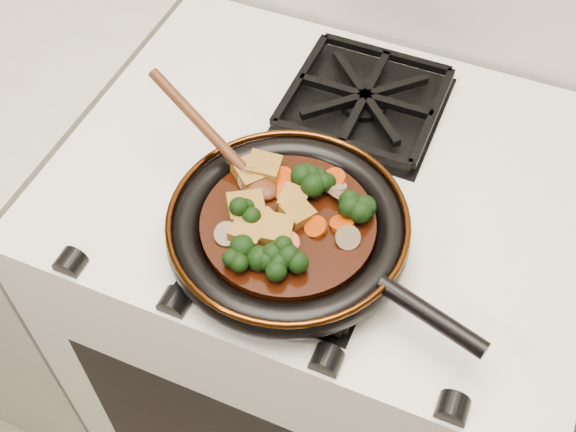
% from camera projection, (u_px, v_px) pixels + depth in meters
% --- Properties ---
extents(stove, '(0.76, 0.60, 0.90)m').
position_uv_depth(stove, '(320.00, 326.00, 1.38)').
color(stove, silver).
rests_on(stove, ground).
extents(burner_grate_front, '(0.23, 0.23, 0.03)m').
position_uv_depth(burner_grate_front, '(293.00, 239.00, 0.93)').
color(burner_grate_front, black).
rests_on(burner_grate_front, stove).
extents(burner_grate_back, '(0.23, 0.23, 0.03)m').
position_uv_depth(burner_grate_back, '(365.00, 101.00, 1.09)').
color(burner_grate_back, black).
rests_on(burner_grate_back, stove).
extents(skillet, '(0.42, 0.31, 0.05)m').
position_uv_depth(skillet, '(289.00, 230.00, 0.90)').
color(skillet, black).
rests_on(skillet, burner_grate_front).
extents(braising_sauce, '(0.22, 0.22, 0.02)m').
position_uv_depth(braising_sauce, '(288.00, 226.00, 0.90)').
color(braising_sauce, black).
rests_on(braising_sauce, skillet).
extents(tofu_cube_0, '(0.05, 0.05, 0.03)m').
position_uv_depth(tofu_cube_0, '(264.00, 168.00, 0.94)').
color(tofu_cube_0, olive).
rests_on(tofu_cube_0, braising_sauce).
extents(tofu_cube_1, '(0.05, 0.05, 0.03)m').
position_uv_depth(tofu_cube_1, '(277.00, 232.00, 0.87)').
color(tofu_cube_1, olive).
rests_on(tofu_cube_1, braising_sauce).
extents(tofu_cube_2, '(0.04, 0.04, 0.03)m').
position_uv_depth(tofu_cube_2, '(249.00, 231.00, 0.87)').
color(tofu_cube_2, olive).
rests_on(tofu_cube_2, braising_sauce).
extents(tofu_cube_3, '(0.04, 0.04, 0.02)m').
position_uv_depth(tofu_cube_3, '(293.00, 200.00, 0.90)').
color(tofu_cube_3, olive).
rests_on(tofu_cube_3, braising_sauce).
extents(tofu_cube_4, '(0.05, 0.05, 0.02)m').
position_uv_depth(tofu_cube_4, '(297.00, 213.00, 0.89)').
color(tofu_cube_4, olive).
rests_on(tofu_cube_4, braising_sauce).
extents(tofu_cube_5, '(0.05, 0.05, 0.02)m').
position_uv_depth(tofu_cube_5, '(264.00, 228.00, 0.88)').
color(tofu_cube_5, olive).
rests_on(tofu_cube_5, braising_sauce).
extents(tofu_cube_6, '(0.06, 0.06, 0.03)m').
position_uv_depth(tofu_cube_6, '(246.00, 209.00, 0.89)').
color(tofu_cube_6, olive).
rests_on(tofu_cube_6, braising_sauce).
extents(tofu_cube_7, '(0.06, 0.06, 0.03)m').
position_uv_depth(tofu_cube_7, '(251.00, 173.00, 0.93)').
color(tofu_cube_7, olive).
rests_on(tofu_cube_7, braising_sauce).
extents(broccoli_floret_0, '(0.07, 0.08, 0.06)m').
position_uv_depth(broccoli_floret_0, '(270.00, 261.00, 0.85)').
color(broccoli_floret_0, black).
rests_on(broccoli_floret_0, braising_sauce).
extents(broccoli_floret_1, '(0.07, 0.07, 0.06)m').
position_uv_depth(broccoli_floret_1, '(323.00, 185.00, 0.92)').
color(broccoli_floret_1, black).
rests_on(broccoli_floret_1, braising_sauce).
extents(broccoli_floret_2, '(0.09, 0.09, 0.07)m').
position_uv_depth(broccoli_floret_2, '(308.00, 183.00, 0.92)').
color(broccoli_floret_2, black).
rests_on(broccoli_floret_2, braising_sauce).
extents(broccoli_floret_3, '(0.08, 0.08, 0.07)m').
position_uv_depth(broccoli_floret_3, '(288.00, 259.00, 0.84)').
color(broccoli_floret_3, black).
rests_on(broccoli_floret_3, braising_sauce).
extents(broccoli_floret_4, '(0.07, 0.07, 0.07)m').
position_uv_depth(broccoli_floret_4, '(244.00, 214.00, 0.88)').
color(broccoli_floret_4, black).
rests_on(broccoli_floret_4, braising_sauce).
extents(broccoli_floret_5, '(0.07, 0.07, 0.06)m').
position_uv_depth(broccoli_floret_5, '(356.00, 212.00, 0.89)').
color(broccoli_floret_5, black).
rests_on(broccoli_floret_5, braising_sauce).
extents(broccoli_floret_6, '(0.08, 0.08, 0.07)m').
position_uv_depth(broccoli_floret_6, '(232.00, 255.00, 0.85)').
color(broccoli_floret_6, black).
rests_on(broccoli_floret_6, braising_sauce).
extents(carrot_coin_0, '(0.03, 0.03, 0.02)m').
position_uv_depth(carrot_coin_0, '(287.00, 243.00, 0.87)').
color(carrot_coin_0, '#A53004').
rests_on(carrot_coin_0, braising_sauce).
extents(carrot_coin_1, '(0.03, 0.03, 0.02)m').
position_uv_depth(carrot_coin_1, '(342.00, 224.00, 0.89)').
color(carrot_coin_1, '#A53004').
rests_on(carrot_coin_1, braising_sauce).
extents(carrot_coin_2, '(0.03, 0.03, 0.02)m').
position_uv_depth(carrot_coin_2, '(282.00, 178.00, 0.93)').
color(carrot_coin_2, '#A53004').
rests_on(carrot_coin_2, braising_sauce).
extents(carrot_coin_3, '(0.03, 0.03, 0.02)m').
position_uv_depth(carrot_coin_3, '(334.00, 179.00, 0.93)').
color(carrot_coin_3, '#A53004').
rests_on(carrot_coin_3, braising_sauce).
extents(carrot_coin_4, '(0.03, 0.03, 0.02)m').
position_uv_depth(carrot_coin_4, '(316.00, 227.00, 0.88)').
color(carrot_coin_4, '#A53004').
rests_on(carrot_coin_4, braising_sauce).
extents(carrot_coin_5, '(0.03, 0.03, 0.02)m').
position_uv_depth(carrot_coin_5, '(287.00, 193.00, 0.91)').
color(carrot_coin_5, '#A53004').
rests_on(carrot_coin_5, braising_sauce).
extents(mushroom_slice_0, '(0.04, 0.04, 0.03)m').
position_uv_depth(mushroom_slice_0, '(251.00, 180.00, 0.93)').
color(mushroom_slice_0, brown).
rests_on(mushroom_slice_0, braising_sauce).
extents(mushroom_slice_1, '(0.04, 0.04, 0.02)m').
position_uv_depth(mushroom_slice_1, '(227.00, 234.00, 0.87)').
color(mushroom_slice_1, brown).
rests_on(mushroom_slice_1, braising_sauce).
extents(mushroom_slice_2, '(0.03, 0.03, 0.02)m').
position_uv_depth(mushroom_slice_2, '(334.00, 186.00, 0.92)').
color(mushroom_slice_2, brown).
rests_on(mushroom_slice_2, braising_sauce).
extents(mushroom_slice_3, '(0.04, 0.04, 0.02)m').
position_uv_depth(mushroom_slice_3, '(348.00, 237.00, 0.87)').
color(mushroom_slice_3, brown).
rests_on(mushroom_slice_3, braising_sauce).
extents(mushroom_slice_4, '(0.04, 0.04, 0.03)m').
position_uv_depth(mushroom_slice_4, '(341.00, 193.00, 0.91)').
color(mushroom_slice_4, brown).
rests_on(mushroom_slice_4, braising_sauce).
extents(wooden_spoon, '(0.13, 0.07, 0.21)m').
position_uv_depth(wooden_spoon, '(230.00, 155.00, 0.93)').
color(wooden_spoon, '#48210F').
rests_on(wooden_spoon, braising_sauce).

